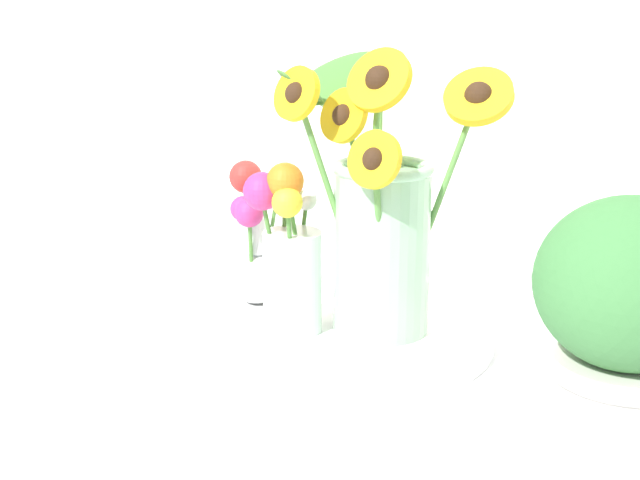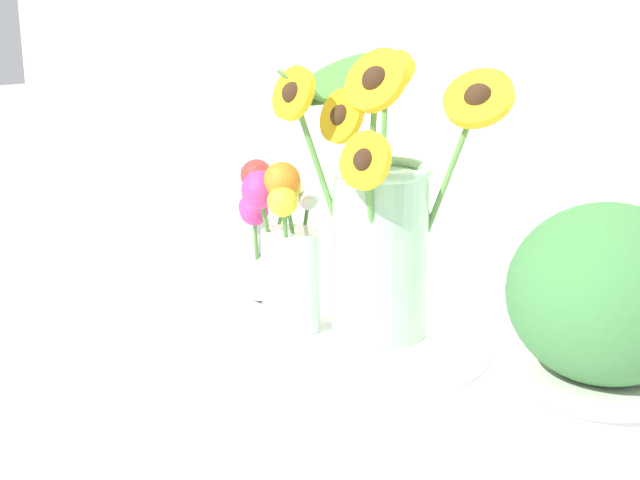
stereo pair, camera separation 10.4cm
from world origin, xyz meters
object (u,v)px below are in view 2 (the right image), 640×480
at_px(vase_small_center, 287,252).
at_px(potted_plant, 604,326).
at_px(mason_jar_sunflowers, 378,220).
at_px(serving_tray, 320,330).
at_px(vase_bulb_right, 262,242).

distance_m(vase_small_center, potted_plant, 0.39).
bearing_deg(mason_jar_sunflowers, vase_small_center, -137.14).
bearing_deg(serving_tray, potted_plant, -4.76).
distance_m(mason_jar_sunflowers, vase_small_center, 0.11).
height_order(mason_jar_sunflowers, vase_bulb_right, mason_jar_sunflowers).
height_order(serving_tray, vase_bulb_right, vase_bulb_right).
bearing_deg(vase_small_center, mason_jar_sunflowers, 42.86).
distance_m(serving_tray, vase_bulb_right, 0.14).
relative_size(vase_small_center, vase_bulb_right, 1.16).
bearing_deg(vase_small_center, serving_tray, 70.47).
bearing_deg(vase_small_center, potted_plant, 1.15).
bearing_deg(vase_small_center, vase_bulb_right, 154.69).
height_order(serving_tray, mason_jar_sunflowers, mason_jar_sunflowers).
distance_m(serving_tray, vase_small_center, 0.11).
height_order(mason_jar_sunflowers, vase_small_center, mason_jar_sunflowers).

